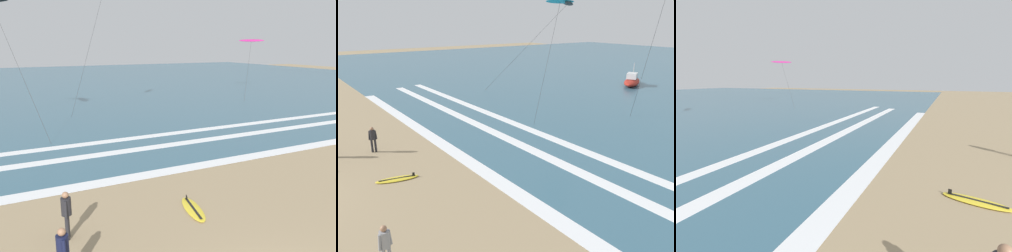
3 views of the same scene
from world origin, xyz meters
The scene contains 5 objects.
wave_foam_shoreline centered at (0.29, 9.89, 0.01)m, with size 42.68×0.92×0.01m, color white.
wave_foam_mid_break centered at (0.31, 13.97, 0.01)m, with size 47.92×0.82×0.01m, color white.
wave_foam_outer_break centered at (0.69, 16.47, 0.01)m, with size 49.93×0.79×0.01m, color white.
surfboard_right_spare centered at (0.33, 5.79, 0.05)m, with size 1.01×2.18×0.25m.
kite_magenta_high_right centered at (24.36, 31.95, 6.57)m, with size 7.24×7.78×6.82m.
Camera 3 is at (-8.08, 6.82, 3.98)m, focal length 25.94 mm.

